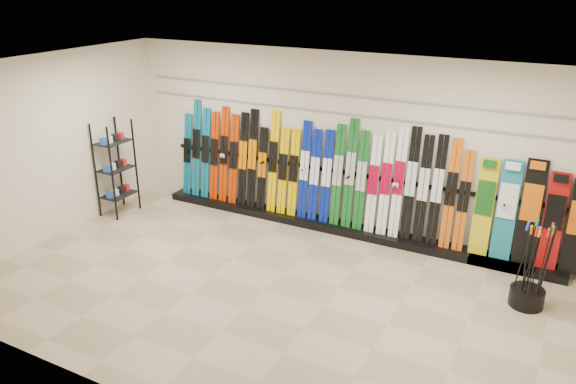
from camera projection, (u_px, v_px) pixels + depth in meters
The scene contains 12 objects.
floor at pixel (265, 290), 7.86m from camera, with size 8.00×8.00×0.00m, color tan.
back_wall at pixel (339, 143), 9.37m from camera, with size 8.00×8.00×0.00m, color beige.
left_wall at pixel (49, 149), 9.04m from camera, with size 5.00×5.00×0.00m, color beige.
ceiling at pixel (262, 75), 6.76m from camera, with size 8.00×8.00×0.00m, color silver.
ski_rack_base at pixel (343, 228), 9.62m from camera, with size 8.00×0.40×0.12m, color black.
skis at pixel (310, 171), 9.63m from camera, with size 5.37×0.27×1.83m.
snowboards at pixel (529, 215), 8.15m from camera, with size 1.57×0.24×1.57m.
accessory_rack at pixel (116, 168), 10.11m from camera, with size 0.40×0.60×1.72m, color black.
pole_bin at pixel (526, 297), 7.45m from camera, with size 0.45×0.45×0.25m, color black.
ski_poles at pixel (535, 266), 7.24m from camera, with size 0.42×0.39×1.18m.
slatwall_rail_0 at pixel (339, 113), 9.17m from camera, with size 7.60×0.02×0.03m, color gray.
slatwall_rail_1 at pixel (340, 95), 9.06m from camera, with size 7.60×0.02×0.03m, color gray.
Camera 1 is at (3.45, -5.88, 4.14)m, focal length 35.00 mm.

